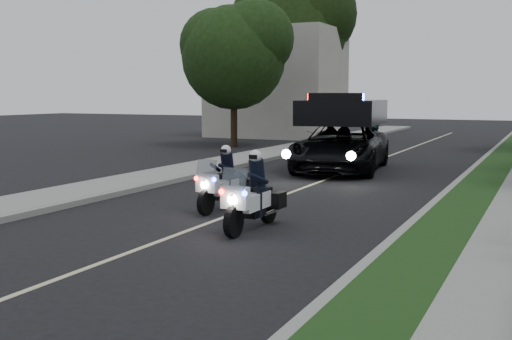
{
  "coord_description": "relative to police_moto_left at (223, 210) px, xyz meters",
  "views": [
    {
      "loc": [
        6.68,
        -12.1,
        2.79
      ],
      "look_at": [
        0.34,
        1.17,
        1.0
      ],
      "focal_mm": 43.77,
      "sensor_mm": 36.0,
      "label": 1
    }
  ],
  "objects": [
    {
      "name": "building_far",
      "position": [
        -9.54,
        24.98,
        3.5
      ],
      "size": [
        8.0,
        6.0,
        7.0
      ],
      "primitive_type": "cube",
      "color": "#A8A396",
      "rests_on": "ground"
    },
    {
      "name": "police_moto_right",
      "position": [
        1.61,
        -1.7,
        0.0
      ],
      "size": [
        0.71,
        1.96,
        1.66
      ],
      "primitive_type": null,
      "rotation": [
        0.0,
        0.0,
        -0.01
      ],
      "color": "white",
      "rests_on": "ground"
    },
    {
      "name": "sidewalk_left",
      "position": [
        -4.74,
        8.98,
        0.08
      ],
      "size": [
        2.0,
        60.0,
        0.16
      ],
      "primitive_type": "cube",
      "color": "gray",
      "rests_on": "ground"
    },
    {
      "name": "ground",
      "position": [
        0.46,
        -1.02,
        0.0
      ],
      "size": [
        120.0,
        120.0,
        0.0
      ],
      "primitive_type": "plane",
      "color": "black",
      "rests_on": "ground"
    },
    {
      "name": "curb_right",
      "position": [
        4.56,
        8.98,
        0.07
      ],
      "size": [
        0.2,
        60.0,
        0.15
      ],
      "primitive_type": "cube",
      "color": "gray",
      "rests_on": "ground"
    },
    {
      "name": "police_suv",
      "position": [
        0.16,
        8.72,
        0.0
      ],
      "size": [
        3.69,
        6.58,
        3.04
      ],
      "primitive_type": "imported",
      "rotation": [
        0.0,
        0.0,
        0.13
      ],
      "color": "black",
      "rests_on": "ground"
    },
    {
      "name": "bicycle",
      "position": [
        -2.68,
        24.2,
        0.0
      ],
      "size": [
        0.75,
        1.7,
        0.86
      ],
      "primitive_type": "imported",
      "rotation": [
        0.0,
        0.0,
        -0.11
      ],
      "color": "black",
      "rests_on": "ground"
    },
    {
      "name": "grass_verge",
      "position": [
        5.26,
        8.98,
        0.08
      ],
      "size": [
        1.2,
        60.0,
        0.16
      ],
      "primitive_type": "cube",
      "color": "#193814",
      "rests_on": "ground"
    },
    {
      "name": "lane_marking",
      "position": [
        0.46,
        8.98,
        0.0
      ],
      "size": [
        0.12,
        50.0,
        0.01
      ],
      "primitive_type": "cube",
      "color": "#BFB78C",
      "rests_on": "ground"
    },
    {
      "name": "cyclist",
      "position": [
        -2.68,
        24.2,
        0.0
      ],
      "size": [
        0.6,
        0.43,
        1.57
      ],
      "primitive_type": "imported",
      "rotation": [
        0.0,
        0.0,
        3.04
      ],
      "color": "black",
      "rests_on": "ground"
    },
    {
      "name": "tree_left_far",
      "position": [
        -9.29,
        26.5,
        0.0
      ],
      "size": [
        8.29,
        8.29,
        13.03
      ],
      "primitive_type": null,
      "rotation": [
        0.0,
        0.0,
        0.06
      ],
      "color": "black",
      "rests_on": "ground"
    },
    {
      "name": "curb_left",
      "position": [
        -3.64,
        8.98,
        0.07
      ],
      "size": [
        0.2,
        60.0,
        0.15
      ],
      "primitive_type": "cube",
      "color": "gray",
      "rests_on": "ground"
    },
    {
      "name": "tree_left_near",
      "position": [
        -8.3,
        16.47,
        0.0
      ],
      "size": [
        7.11,
        7.11,
        9.16
      ],
      "primitive_type": null,
      "rotation": [
        0.0,
        0.0,
        0.37
      ],
      "color": "#1C3812",
      "rests_on": "ground"
    },
    {
      "name": "police_moto_left",
      "position": [
        0.0,
        0.0,
        0.0
      ],
      "size": [
        0.72,
        1.88,
        1.58
      ],
      "primitive_type": null,
      "rotation": [
        0.0,
        0.0,
        -0.04
      ],
      "color": "silver",
      "rests_on": "ground"
    }
  ]
}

